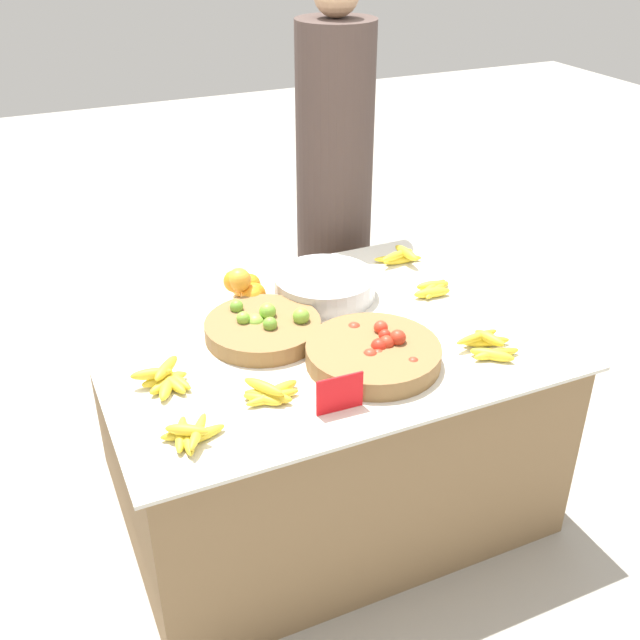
{
  "coord_description": "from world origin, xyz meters",
  "views": [
    {
      "loc": [
        -0.85,
        -1.88,
        1.93
      ],
      "look_at": [
        0.0,
        0.0,
        0.74
      ],
      "focal_mm": 42.0,
      "sensor_mm": 36.0,
      "label": 1
    }
  ],
  "objects_px": {
    "lime_bowl": "(263,328)",
    "vendor_person": "(334,204)",
    "metal_bowl": "(325,286)",
    "tomato_basket": "(374,353)",
    "price_sign": "(340,394)"
  },
  "relations": [
    {
      "from": "lime_bowl",
      "to": "vendor_person",
      "type": "xyz_separation_m",
      "value": [
        0.59,
        0.73,
        0.07
      ]
    },
    {
      "from": "metal_bowl",
      "to": "vendor_person",
      "type": "distance_m",
      "value": 0.64
    },
    {
      "from": "lime_bowl",
      "to": "tomato_basket",
      "type": "relative_size",
      "value": 0.91
    },
    {
      "from": "lime_bowl",
      "to": "tomato_basket",
      "type": "distance_m",
      "value": 0.38
    },
    {
      "from": "lime_bowl",
      "to": "metal_bowl",
      "type": "relative_size",
      "value": 1.05
    },
    {
      "from": "tomato_basket",
      "to": "vendor_person",
      "type": "xyz_separation_m",
      "value": [
        0.34,
        1.01,
        0.06
      ]
    },
    {
      "from": "tomato_basket",
      "to": "price_sign",
      "type": "relative_size",
      "value": 2.98
    },
    {
      "from": "vendor_person",
      "to": "lime_bowl",
      "type": "bearing_deg",
      "value": -129.14
    },
    {
      "from": "metal_bowl",
      "to": "price_sign",
      "type": "height_order",
      "value": "price_sign"
    },
    {
      "from": "price_sign",
      "to": "tomato_basket",
      "type": "bearing_deg",
      "value": 43.53
    },
    {
      "from": "tomato_basket",
      "to": "price_sign",
      "type": "bearing_deg",
      "value": -138.55
    },
    {
      "from": "lime_bowl",
      "to": "price_sign",
      "type": "bearing_deg",
      "value": -83.36
    },
    {
      "from": "price_sign",
      "to": "vendor_person",
      "type": "distance_m",
      "value": 1.3
    },
    {
      "from": "lime_bowl",
      "to": "vendor_person",
      "type": "height_order",
      "value": "vendor_person"
    },
    {
      "from": "metal_bowl",
      "to": "vendor_person",
      "type": "relative_size",
      "value": 0.21
    }
  ]
}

